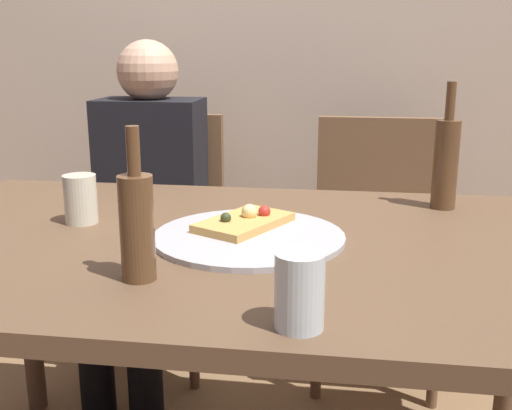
% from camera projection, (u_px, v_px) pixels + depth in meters
% --- Properties ---
extents(back_wall, '(6.00, 0.10, 2.60)m').
position_uv_depth(back_wall, '(289.00, 6.00, 2.43)').
color(back_wall, '#BCA893').
rests_on(back_wall, ground_plane).
extents(dining_table, '(1.57, 0.97, 0.75)m').
position_uv_depth(dining_table, '(228.00, 271.00, 1.34)').
color(dining_table, brown).
rests_on(dining_table, ground_plane).
extents(pizza_tray, '(0.41, 0.41, 0.01)m').
position_uv_depth(pizza_tray, '(249.00, 237.00, 1.32)').
color(pizza_tray, '#ADADB2').
rests_on(pizza_tray, dining_table).
extents(pizza_slice_last, '(0.22, 0.26, 0.05)m').
position_uv_depth(pizza_slice_last, '(245.00, 221.00, 1.37)').
color(pizza_slice_last, tan).
rests_on(pizza_slice_last, pizza_tray).
extents(wine_bottle, '(0.06, 0.06, 0.27)m').
position_uv_depth(wine_bottle, '(137.00, 224.00, 1.07)').
color(wine_bottle, brown).
rests_on(wine_bottle, dining_table).
extents(beer_bottle, '(0.06, 0.06, 0.32)m').
position_uv_depth(beer_bottle, '(446.00, 161.00, 1.54)').
color(beer_bottle, brown).
rests_on(beer_bottle, dining_table).
extents(tumbler_near, '(0.07, 0.07, 0.12)m').
position_uv_depth(tumbler_near, '(299.00, 291.00, 0.89)').
color(tumbler_near, silver).
rests_on(tumbler_near, dining_table).
extents(tumbler_far, '(0.08, 0.08, 0.11)m').
position_uv_depth(tumbler_far, '(81.00, 199.00, 1.43)').
color(tumbler_far, beige).
rests_on(tumbler_far, dining_table).
extents(chair_left, '(0.44, 0.44, 0.90)m').
position_uv_depth(chair_left, '(159.00, 221.00, 2.29)').
color(chair_left, brown).
rests_on(chair_left, ground_plane).
extents(chair_right, '(0.44, 0.44, 0.90)m').
position_uv_depth(chair_right, '(377.00, 230.00, 2.18)').
color(chair_right, brown).
rests_on(chair_right, ground_plane).
extents(guest_in_sweater, '(0.36, 0.56, 1.17)m').
position_uv_depth(guest_in_sweater, '(145.00, 198.00, 2.11)').
color(guest_in_sweater, black).
rests_on(guest_in_sweater, ground_plane).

